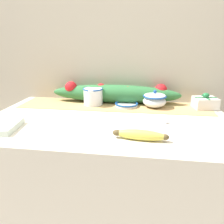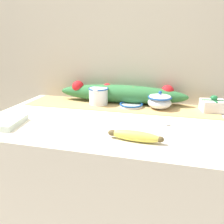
{
  "view_description": "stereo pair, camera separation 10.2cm",
  "coord_description": "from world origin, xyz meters",
  "px_view_note": "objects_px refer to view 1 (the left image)",
  "views": [
    {
      "loc": [
        0.17,
        -1.01,
        1.28
      ],
      "look_at": [
        0.03,
        -0.04,
        0.96
      ],
      "focal_mm": 35.0,
      "sensor_mm": 36.0,
      "label": 1
    },
    {
      "loc": [
        0.27,
        -0.99,
        1.28
      ],
      "look_at": [
        0.03,
        -0.04,
        0.96
      ],
      "focal_mm": 35.0,
      "sensor_mm": 36.0,
      "label": 2
    }
  ],
  "objects_px": {
    "gift_box": "(205,103)",
    "sugar_bowl": "(155,100)",
    "banana": "(140,135)",
    "spoon": "(162,121)",
    "cream_pitcher": "(93,96)",
    "small_dish": "(127,104)"
  },
  "relations": [
    {
      "from": "sugar_bowl",
      "to": "gift_box",
      "type": "xyz_separation_m",
      "value": [
        0.28,
        0.02,
        -0.01
      ]
    },
    {
      "from": "sugar_bowl",
      "to": "spoon",
      "type": "distance_m",
      "value": 0.24
    },
    {
      "from": "sugar_bowl",
      "to": "spoon",
      "type": "relative_size",
      "value": 0.77
    },
    {
      "from": "sugar_bowl",
      "to": "banana",
      "type": "xyz_separation_m",
      "value": [
        -0.07,
        -0.45,
        -0.03
      ]
    },
    {
      "from": "gift_box",
      "to": "banana",
      "type": "bearing_deg",
      "value": -127.0
    },
    {
      "from": "spoon",
      "to": "gift_box",
      "type": "bearing_deg",
      "value": 75.1
    },
    {
      "from": "sugar_bowl",
      "to": "small_dish",
      "type": "bearing_deg",
      "value": -177.69
    },
    {
      "from": "small_dish",
      "to": "gift_box",
      "type": "xyz_separation_m",
      "value": [
        0.44,
        0.03,
        0.02
      ]
    },
    {
      "from": "spoon",
      "to": "gift_box",
      "type": "distance_m",
      "value": 0.36
    },
    {
      "from": "gift_box",
      "to": "sugar_bowl",
      "type": "bearing_deg",
      "value": -175.72
    },
    {
      "from": "small_dish",
      "to": "banana",
      "type": "relative_size",
      "value": 0.62
    },
    {
      "from": "cream_pitcher",
      "to": "sugar_bowl",
      "type": "bearing_deg",
      "value": -0.14
    },
    {
      "from": "spoon",
      "to": "gift_box",
      "type": "xyz_separation_m",
      "value": [
        0.25,
        0.26,
        0.03
      ]
    },
    {
      "from": "cream_pitcher",
      "to": "banana",
      "type": "xyz_separation_m",
      "value": [
        0.29,
        -0.45,
        -0.04
      ]
    },
    {
      "from": "spoon",
      "to": "gift_box",
      "type": "height_order",
      "value": "gift_box"
    },
    {
      "from": "small_dish",
      "to": "gift_box",
      "type": "distance_m",
      "value": 0.44
    },
    {
      "from": "sugar_bowl",
      "to": "gift_box",
      "type": "distance_m",
      "value": 0.28
    },
    {
      "from": "banana",
      "to": "spoon",
      "type": "bearing_deg",
      "value": 64.83
    },
    {
      "from": "cream_pitcher",
      "to": "sugar_bowl",
      "type": "distance_m",
      "value": 0.36
    },
    {
      "from": "small_dish",
      "to": "spoon",
      "type": "bearing_deg",
      "value": -50.58
    },
    {
      "from": "cream_pitcher",
      "to": "spoon",
      "type": "bearing_deg",
      "value": -31.35
    },
    {
      "from": "small_dish",
      "to": "spoon",
      "type": "relative_size",
      "value": 0.78
    }
  ]
}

